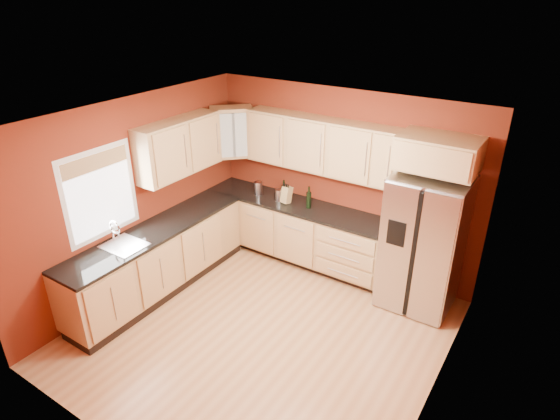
# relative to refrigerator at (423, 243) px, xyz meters

# --- Properties ---
(floor) EXTENTS (4.00, 4.00, 0.00)m
(floor) POSITION_rel_refrigerator_xyz_m (-1.35, -1.62, -0.89)
(floor) COLOR #AB6E42
(floor) RESTS_ON ground
(ceiling) EXTENTS (4.00, 4.00, 0.00)m
(ceiling) POSITION_rel_refrigerator_xyz_m (-1.35, -1.62, 1.71)
(ceiling) COLOR silver
(ceiling) RESTS_ON wall_back
(wall_back) EXTENTS (4.00, 0.04, 2.60)m
(wall_back) POSITION_rel_refrigerator_xyz_m (-1.35, 0.38, 0.41)
(wall_back) COLOR maroon
(wall_back) RESTS_ON floor
(wall_front) EXTENTS (4.00, 0.04, 2.60)m
(wall_front) POSITION_rel_refrigerator_xyz_m (-1.35, -3.62, 0.41)
(wall_front) COLOR maroon
(wall_front) RESTS_ON floor
(wall_left) EXTENTS (0.04, 4.00, 2.60)m
(wall_left) POSITION_rel_refrigerator_xyz_m (-3.35, -1.62, 0.41)
(wall_left) COLOR maroon
(wall_left) RESTS_ON floor
(wall_right) EXTENTS (0.04, 4.00, 2.60)m
(wall_right) POSITION_rel_refrigerator_xyz_m (0.65, -1.62, 0.41)
(wall_right) COLOR maroon
(wall_right) RESTS_ON floor
(base_cabinets_back) EXTENTS (2.90, 0.60, 0.88)m
(base_cabinets_back) POSITION_rel_refrigerator_xyz_m (-1.90, 0.07, -0.45)
(base_cabinets_back) COLOR tan
(base_cabinets_back) RESTS_ON floor
(base_cabinets_left) EXTENTS (0.60, 2.80, 0.88)m
(base_cabinets_left) POSITION_rel_refrigerator_xyz_m (-3.05, -1.62, -0.45)
(base_cabinets_left) COLOR tan
(base_cabinets_left) RESTS_ON floor
(countertop_back) EXTENTS (2.90, 0.62, 0.04)m
(countertop_back) POSITION_rel_refrigerator_xyz_m (-1.90, 0.06, 0.01)
(countertop_back) COLOR black
(countertop_back) RESTS_ON base_cabinets_back
(countertop_left) EXTENTS (0.62, 2.80, 0.04)m
(countertop_left) POSITION_rel_refrigerator_xyz_m (-3.04, -1.62, 0.01)
(countertop_left) COLOR black
(countertop_left) RESTS_ON base_cabinets_left
(upper_cabinets_back) EXTENTS (2.30, 0.33, 0.75)m
(upper_cabinets_back) POSITION_rel_refrigerator_xyz_m (-1.60, 0.21, 0.94)
(upper_cabinets_back) COLOR tan
(upper_cabinets_back) RESTS_ON wall_back
(upper_cabinets_left) EXTENTS (0.33, 1.35, 0.75)m
(upper_cabinets_left) POSITION_rel_refrigerator_xyz_m (-3.19, -0.90, 0.94)
(upper_cabinets_left) COLOR tan
(upper_cabinets_left) RESTS_ON wall_left
(corner_upper_cabinet) EXTENTS (0.67, 0.67, 0.75)m
(corner_upper_cabinet) POSITION_rel_refrigerator_xyz_m (-3.02, 0.04, 0.94)
(corner_upper_cabinet) COLOR tan
(corner_upper_cabinet) RESTS_ON wall_back
(over_fridge_cabinet) EXTENTS (0.92, 0.60, 0.40)m
(over_fridge_cabinet) POSITION_rel_refrigerator_xyz_m (0.00, 0.07, 1.16)
(over_fridge_cabinet) COLOR tan
(over_fridge_cabinet) RESTS_ON wall_back
(refrigerator) EXTENTS (0.90, 0.75, 1.78)m
(refrigerator) POSITION_rel_refrigerator_xyz_m (0.00, 0.00, 0.00)
(refrigerator) COLOR silver
(refrigerator) RESTS_ON floor
(window) EXTENTS (0.03, 0.90, 1.00)m
(window) POSITION_rel_refrigerator_xyz_m (-3.33, -2.12, 0.66)
(window) COLOR white
(window) RESTS_ON wall_left
(sink_faucet) EXTENTS (0.50, 0.42, 0.30)m
(sink_faucet) POSITION_rel_refrigerator_xyz_m (-3.04, -2.12, 0.18)
(sink_faucet) COLOR silver
(sink_faucet) RESTS_ON countertop_left
(canister_left) EXTENTS (0.13, 0.13, 0.18)m
(canister_left) POSITION_rel_refrigerator_xyz_m (-2.17, 0.02, 0.12)
(canister_left) COLOR silver
(canister_left) RESTS_ON countertop_back
(canister_right) EXTENTS (0.14, 0.14, 0.20)m
(canister_right) POSITION_rel_refrigerator_xyz_m (-2.56, 0.04, 0.13)
(canister_right) COLOR silver
(canister_right) RESTS_ON countertop_back
(wine_bottle_a) EXTENTS (0.08, 0.08, 0.33)m
(wine_bottle_a) POSITION_rel_refrigerator_xyz_m (-1.69, 0.05, 0.19)
(wine_bottle_a) COLOR black
(wine_bottle_a) RESTS_ON countertop_back
(wine_bottle_b) EXTENTS (0.10, 0.10, 0.33)m
(wine_bottle_b) POSITION_rel_refrigerator_xyz_m (-2.11, 0.05, 0.20)
(wine_bottle_b) COLOR black
(wine_bottle_b) RESTS_ON countertop_back
(knife_block) EXTENTS (0.14, 0.14, 0.25)m
(knife_block) POSITION_rel_refrigerator_xyz_m (-2.05, 0.03, 0.15)
(knife_block) COLOR tan
(knife_block) RESTS_ON countertop_back
(soap_dispenser) EXTENTS (0.06, 0.06, 0.18)m
(soap_dispenser) POSITION_rel_refrigerator_xyz_m (-0.55, 0.03, 0.12)
(soap_dispenser) COLOR white
(soap_dispenser) RESTS_ON countertop_back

